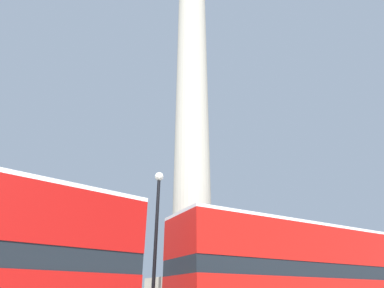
% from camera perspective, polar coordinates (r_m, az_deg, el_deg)
% --- Properties ---
extents(monument_column, '(4.73, 4.73, 25.72)m').
position_cam_1_polar(monument_column, '(18.16, 0.00, 1.72)').
color(monument_column, '#ADA593').
rests_on(monument_column, ground_plane).
extents(bus_c, '(11.67, 3.61, 4.32)m').
position_cam_1_polar(bus_c, '(14.39, 20.03, -22.22)').
color(bus_c, '#B7140F').
rests_on(bus_c, ground_plane).
extents(street_lamp, '(0.38, 0.38, 6.48)m').
position_cam_1_polar(street_lamp, '(12.69, -6.97, -18.52)').
color(street_lamp, black).
rests_on(street_lamp, ground_plane).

